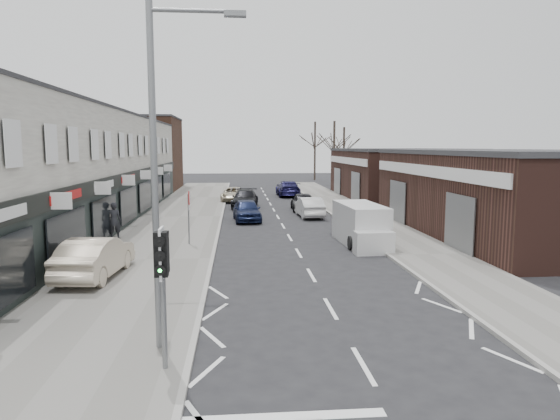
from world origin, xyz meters
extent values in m
plane|color=black|center=(0.00, 0.00, 0.00)|extent=(160.00, 160.00, 0.00)
cube|color=slate|center=(-6.75, 22.00, 0.06)|extent=(5.50, 64.00, 0.12)
cube|color=slate|center=(5.75, 22.00, 0.06)|extent=(3.50, 64.00, 0.12)
cube|color=silver|center=(-13.50, 19.50, 3.55)|extent=(8.00, 41.00, 7.10)
cube|color=#4A2D1F|center=(-13.50, 45.00, 4.00)|extent=(8.00, 10.00, 8.00)
cube|color=#3C211B|center=(12.50, 14.00, 2.25)|extent=(10.00, 18.00, 4.50)
cube|color=#3C211B|center=(12.50, 34.00, 2.25)|extent=(10.00, 16.00, 4.50)
cylinder|color=slate|center=(-4.40, -2.00, 1.62)|extent=(0.12, 0.12, 3.00)
cube|color=silver|center=(-4.40, -2.00, 2.67)|extent=(0.05, 0.55, 1.10)
cube|color=black|center=(-4.40, -2.12, 2.67)|extent=(0.28, 0.22, 0.95)
sphere|color=#0CE533|center=(-4.40, -2.24, 2.37)|extent=(0.18, 0.18, 0.18)
cube|color=black|center=(-4.40, -1.88, 2.67)|extent=(0.26, 0.20, 0.90)
cylinder|color=slate|center=(-4.70, -0.80, 4.12)|extent=(0.16, 0.16, 8.00)
cylinder|color=slate|center=(-3.80, -0.80, 7.92)|extent=(1.80, 0.10, 0.10)
cube|color=slate|center=(-2.80, -0.80, 7.87)|extent=(0.50, 0.22, 0.12)
cylinder|color=slate|center=(-5.20, 12.00, 1.37)|extent=(0.07, 0.07, 2.50)
cube|color=white|center=(-5.15, 12.00, 1.97)|extent=(0.04, 0.45, 0.25)
cube|color=silver|center=(3.40, 12.07, 1.01)|extent=(2.05, 4.52, 2.02)
cube|color=silver|center=(3.40, 9.47, 0.53)|extent=(1.82, 0.86, 1.06)
cylinder|color=black|center=(2.58, 10.52, 0.34)|extent=(0.21, 0.67, 0.67)
cylinder|color=black|center=(4.22, 10.52, 0.34)|extent=(0.21, 0.67, 0.67)
cylinder|color=black|center=(2.58, 13.62, 0.34)|extent=(0.21, 0.67, 0.67)
cylinder|color=black|center=(4.22, 13.62, 0.34)|extent=(0.21, 0.67, 0.67)
imported|color=beige|center=(-8.05, 5.98, 0.87)|extent=(2.00, 4.71, 1.51)
imported|color=black|center=(-9.20, 13.67, 1.09)|extent=(0.80, 0.62, 1.94)
imported|color=#131B3B|center=(-2.20, 20.35, 0.72)|extent=(1.99, 4.32, 1.44)
imported|color=black|center=(-2.20, 27.68, 0.71)|extent=(2.39, 5.04, 1.42)
imported|color=#AEA38B|center=(-3.15, 32.35, 0.63)|extent=(2.39, 4.68, 1.27)
imported|color=silver|center=(2.20, 21.82, 0.70)|extent=(1.69, 4.32, 1.40)
imported|color=black|center=(2.20, 25.36, 0.71)|extent=(1.84, 4.25, 1.43)
imported|color=#16143F|center=(2.20, 36.76, 0.77)|extent=(2.16, 5.31, 1.54)
camera|label=1|loc=(-2.78, -12.52, 4.91)|focal=32.00mm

